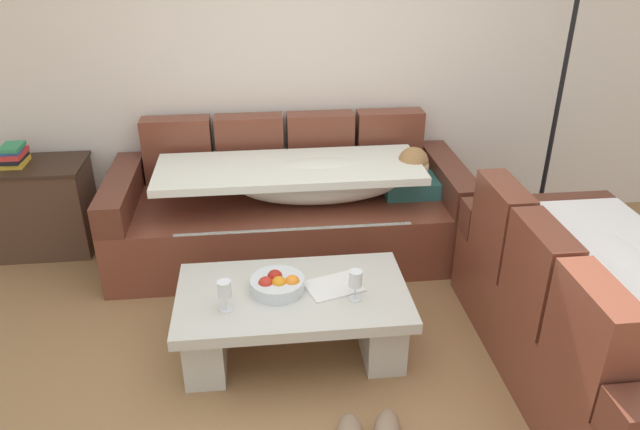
# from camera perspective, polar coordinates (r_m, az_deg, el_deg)

# --- Properties ---
(ground_plane) EXTENTS (14.00, 14.00, 0.00)m
(ground_plane) POSITION_cam_1_polar(r_m,az_deg,el_deg) (2.97, 3.41, -19.10)
(ground_plane) COLOR olive
(back_wall) EXTENTS (9.00, 0.10, 2.70)m
(back_wall) POSITION_cam_1_polar(r_m,az_deg,el_deg) (4.27, -0.95, 16.31)
(back_wall) COLOR silver
(back_wall) RESTS_ON ground_plane
(couch_along_wall) EXTENTS (2.35, 0.92, 0.88)m
(couch_along_wall) POSITION_cam_1_polar(r_m,az_deg,el_deg) (4.08, -2.39, 0.64)
(couch_along_wall) COLOR brown
(couch_along_wall) RESTS_ON ground_plane
(couch_near_window) EXTENTS (0.92, 1.77, 0.88)m
(couch_near_window) POSITION_cam_1_polar(r_m,az_deg,el_deg) (3.29, 24.97, -9.24)
(couch_near_window) COLOR brown
(couch_near_window) RESTS_ON ground_plane
(coffee_table) EXTENTS (1.20, 0.68, 0.38)m
(coffee_table) POSITION_cam_1_polar(r_m,az_deg,el_deg) (3.21, -2.56, -9.38)
(coffee_table) COLOR beige
(coffee_table) RESTS_ON ground_plane
(fruit_bowl) EXTENTS (0.28, 0.28, 0.10)m
(fruit_bowl) POSITION_cam_1_polar(r_m,az_deg,el_deg) (3.12, -4.04, -6.56)
(fruit_bowl) COLOR silver
(fruit_bowl) RESTS_ON coffee_table
(wine_glass_near_left) EXTENTS (0.07, 0.07, 0.17)m
(wine_glass_near_left) POSITION_cam_1_polar(r_m,az_deg,el_deg) (2.97, -9.07, -7.09)
(wine_glass_near_left) COLOR silver
(wine_glass_near_left) RESTS_ON coffee_table
(wine_glass_near_right) EXTENTS (0.07, 0.07, 0.17)m
(wine_glass_near_right) POSITION_cam_1_polar(r_m,az_deg,el_deg) (3.01, 3.39, -6.18)
(wine_glass_near_right) COLOR silver
(wine_glass_near_right) RESTS_ON coffee_table
(open_magazine) EXTENTS (0.33, 0.28, 0.01)m
(open_magazine) POSITION_cam_1_polar(r_m,az_deg,el_deg) (3.16, 1.29, -6.80)
(open_magazine) COLOR white
(open_magazine) RESTS_ON coffee_table
(side_cabinet) EXTENTS (0.72, 0.44, 0.64)m
(side_cabinet) POSITION_cam_1_polar(r_m,az_deg,el_deg) (4.55, -25.26, 0.65)
(side_cabinet) COLOR #482F21
(side_cabinet) RESTS_ON ground_plane
(book_stack_on_cabinet) EXTENTS (0.15, 0.22, 0.14)m
(book_stack_on_cabinet) POSITION_cam_1_polar(r_m,az_deg,el_deg) (4.43, -27.12, 5.09)
(book_stack_on_cabinet) COLOR gold
(book_stack_on_cabinet) RESTS_ON side_cabinet
(floor_lamp) EXTENTS (0.33, 0.31, 1.95)m
(floor_lamp) POSITION_cam_1_polar(r_m,az_deg,el_deg) (4.29, 21.61, 11.31)
(floor_lamp) COLOR black
(floor_lamp) RESTS_ON ground_plane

